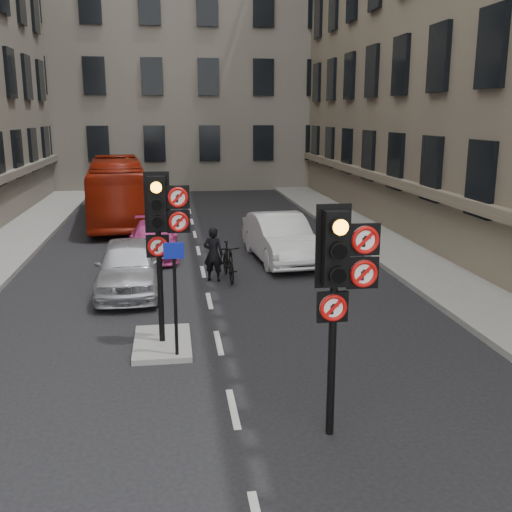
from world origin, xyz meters
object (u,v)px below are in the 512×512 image
object	(u,v)px
car_pink	(154,240)
signal_near	(340,273)
bus_red	(117,190)
info_sign	(175,283)
signal_far	(162,221)
motorcycle	(228,261)
car_silver	(128,266)
car_white	(280,238)
motorcyclist	(213,254)

from	to	relation	value
car_pink	signal_near	bearing A→B (deg)	-76.91
bus_red	info_sign	distance (m)	16.82
signal_far	motorcycle	distance (m)	5.77
signal_near	car_silver	bearing A→B (deg)	113.86
car_pink	bus_red	xyz separation A→B (m)	(-1.80, 7.43, 0.83)
car_silver	motorcycle	bearing A→B (deg)	14.87
signal_near	bus_red	distance (m)	20.44
car_white	signal_far	bearing A→B (deg)	-122.54
car_white	signal_near	bearing A→B (deg)	-100.72
info_sign	bus_red	bearing A→B (deg)	96.34
motorcyclist	info_sign	size ratio (longest dim) A/B	0.70
car_pink	motorcycle	size ratio (longest dim) A/B	2.17
signal_near	motorcycle	xyz separation A→B (m)	(-0.78, 9.03, -2.03)
car_white	motorcyclist	bearing A→B (deg)	-142.27
motorcycle	motorcyclist	distance (m)	0.52
car_silver	signal_far	bearing A→B (deg)	-77.53
motorcyclist	info_sign	bearing A→B (deg)	98.41
signal_far	info_sign	bearing A→B (deg)	-75.25
car_silver	car_white	bearing A→B (deg)	30.24
signal_near	car_pink	xyz separation A→B (m)	(-3.03, 12.39, -2.00)
signal_near	info_sign	world-z (taller)	signal_near
signal_near	signal_far	xyz separation A→B (m)	(-2.60, 4.00, 0.12)
signal_far	signal_near	bearing A→B (deg)	-56.98
signal_far	bus_red	xyz separation A→B (m)	(-2.24, 15.82, -1.29)
car_pink	info_sign	size ratio (longest dim) A/B	1.74
signal_far	car_pink	bearing A→B (deg)	92.95
car_pink	motorcyclist	distance (m)	3.89
car_white	bus_red	distance (m)	10.57
signal_near	motorcyclist	xyz separation A→B (m)	(-1.22, 8.96, -1.77)
info_sign	motorcycle	bearing A→B (deg)	72.56
car_silver	car_pink	xyz separation A→B (m)	(0.60, 4.19, -0.14)
car_pink	motorcyclist	bearing A→B (deg)	-62.91
motorcycle	info_sign	xyz separation A→B (m)	(-1.61, -5.84, 1.06)
motorcycle	signal_far	bearing A→B (deg)	-113.48
signal_far	info_sign	world-z (taller)	signal_far
info_sign	motorcyclist	bearing A→B (deg)	76.58
info_sign	car_pink	bearing A→B (deg)	91.98
signal_far	bus_red	bearing A→B (deg)	98.05
motorcycle	info_sign	distance (m)	6.15
signal_near	car_white	xyz separation A→B (m)	(1.17, 11.15, -1.80)
info_sign	signal_far	bearing A→B (deg)	102.71
car_white	motorcyclist	world-z (taller)	motorcyclist
signal_far	motorcyclist	size ratio (longest dim) A/B	2.21
signal_near	motorcycle	size ratio (longest dim) A/B	1.93
car_silver	car_white	world-z (taller)	car_white
car_silver	motorcycle	size ratio (longest dim) A/B	2.31
bus_red	car_white	bearing A→B (deg)	-60.20
bus_red	info_sign	xyz separation A→B (m)	(2.45, -16.63, 0.20)
car_silver	motorcycle	distance (m)	2.97
car_white	info_sign	xyz separation A→B (m)	(-3.56, -7.96, 0.84)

